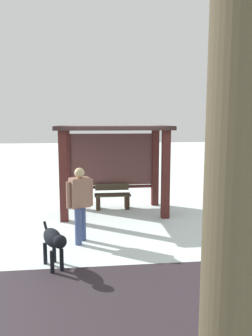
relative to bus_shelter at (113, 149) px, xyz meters
name	(u,v)px	position (x,y,z in m)	size (l,w,h in m)	color
ground_plane	(114,212)	(0.00, -0.17, -1.76)	(60.00, 60.00, 0.00)	white
bus_shelter	(113,149)	(0.00, 0.00, 0.00)	(3.03, 1.78, 2.40)	#461D1B
bench_left_inside	(112,198)	(0.00, 0.24, -1.44)	(1.04, 0.41, 0.71)	#423828
person_walking	(80,200)	(-0.86, -2.38, -0.84)	(0.57, 0.43, 1.58)	#926856
dog	(54,240)	(-1.28, -3.59, -1.25)	(0.52, 0.95, 0.70)	black
bare_tree	(243,25)	(0.16, -7.29, 1.26)	(1.40, 1.29, 5.84)	#453C2B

